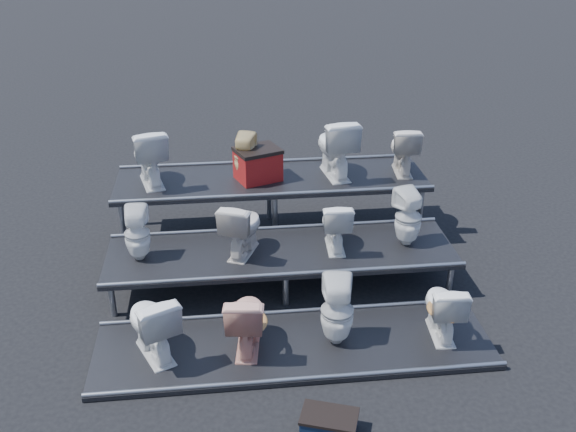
{
  "coord_description": "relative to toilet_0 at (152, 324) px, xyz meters",
  "views": [
    {
      "loc": [
        -0.67,
        -6.71,
        4.35
      ],
      "look_at": [
        0.09,
        0.1,
        0.87
      ],
      "focal_mm": 40.0,
      "sensor_mm": 36.0,
      "label": 1
    }
  ],
  "objects": [
    {
      "name": "toilet_7",
      "position": [
        3.01,
        1.3,
        0.38
      ],
      "size": [
        0.4,
        0.4,
        0.72
      ],
      "primitive_type": "imported",
      "rotation": [
        0.0,
        0.0,
        3.4
      ],
      "color": "white",
      "rests_on": "tier_mid"
    },
    {
      "name": "toilet_2",
      "position": [
        1.91,
        0.0,
        0.01
      ],
      "size": [
        0.39,
        0.4,
        0.77
      ],
      "primitive_type": "imported",
      "rotation": [
        0.0,
        0.0,
        3.02
      ],
      "color": "white",
      "rests_on": "tier_front"
    },
    {
      "name": "toilet_3",
      "position": [
        3.05,
        0.0,
        -0.04
      ],
      "size": [
        0.43,
        0.69,
        0.68
      ],
      "primitive_type": "imported",
      "rotation": [
        0.0,
        0.0,
        3.06
      ],
      "color": "white",
      "rests_on": "tier_front"
    },
    {
      "name": "toilet_8",
      "position": [
        -0.15,
        2.6,
        0.81
      ],
      "size": [
        0.61,
        0.85,
        0.78
      ],
      "primitive_type": "imported",
      "rotation": [
        0.0,
        0.0,
        3.39
      ],
      "color": "white",
      "rests_on": "tier_back"
    },
    {
      "name": "ground",
      "position": [
        1.46,
        1.3,
        -0.44
      ],
      "size": [
        80.0,
        80.0,
        0.0
      ],
      "primitive_type": "plane",
      "color": "black",
      "rests_on": "ground"
    },
    {
      "name": "toilet_1",
      "position": [
        0.96,
        0.0,
        -0.02
      ],
      "size": [
        0.49,
        0.75,
        0.72
      ],
      "primitive_type": "imported",
      "rotation": [
        0.0,
        0.0,
        3.01
      ],
      "color": "#DC9A84",
      "rests_on": "tier_front"
    },
    {
      "name": "red_crate",
      "position": [
        1.27,
        2.57,
        0.62
      ],
      "size": [
        0.67,
        0.6,
        0.39
      ],
      "primitive_type": "cube",
      "rotation": [
        0.0,
        0.0,
        0.37
      ],
      "color": "maroon",
      "rests_on": "tier_back"
    },
    {
      "name": "toilet_6",
      "position": [
        2.11,
        1.3,
        0.34
      ],
      "size": [
        0.39,
        0.64,
        0.64
      ],
      "primitive_type": "imported",
      "rotation": [
        0.0,
        0.0,
        3.09
      ],
      "color": "white",
      "rests_on": "tier_mid"
    },
    {
      "name": "tier_mid",
      "position": [
        1.46,
        1.3,
        -0.21
      ],
      "size": [
        4.2,
        1.2,
        0.46
      ],
      "primitive_type": "cube",
      "color": "black",
      "rests_on": "ground"
    },
    {
      "name": "toilet_11",
      "position": [
        3.27,
        2.6,
        0.76
      ],
      "size": [
        0.44,
        0.7,
        0.68
      ],
      "primitive_type": "imported",
      "rotation": [
        0.0,
        0.0,
        3.04
      ],
      "color": "beige",
      "rests_on": "tier_back"
    },
    {
      "name": "tier_front",
      "position": [
        1.46,
        0.0,
        -0.41
      ],
      "size": [
        4.2,
        1.2,
        0.06
      ],
      "primitive_type": "cube",
      "color": "black",
      "rests_on": "ground"
    },
    {
      "name": "tier_back",
      "position": [
        1.46,
        2.6,
        -0.01
      ],
      "size": [
        4.2,
        1.2,
        0.86
      ],
      "primitive_type": "cube",
      "color": "black",
      "rests_on": "ground"
    },
    {
      "name": "toilet_9",
      "position": [
        1.1,
        2.6,
        0.74
      ],
      "size": [
        0.37,
        0.38,
        0.64
      ],
      "primitive_type": "imported",
      "rotation": [
        0.0,
        0.0,
        2.79
      ],
      "color": "#E1C684",
      "rests_on": "tier_back"
    },
    {
      "name": "step_stool",
      "position": [
        1.63,
        -1.22,
        -0.35
      ],
      "size": [
        0.55,
        0.43,
        0.17
      ],
      "primitive_type": "cube",
      "rotation": [
        0.0,
        0.0,
        -0.34
      ],
      "color": "black",
      "rests_on": "ground"
    },
    {
      "name": "toilet_10",
      "position": [
        2.33,
        2.6,
        0.84
      ],
      "size": [
        0.57,
        0.87,
        0.83
      ],
      "primitive_type": "imported",
      "rotation": [
        0.0,
        0.0,
        3.27
      ],
      "color": "white",
      "rests_on": "tier_back"
    },
    {
      "name": "toilet_4",
      "position": [
        -0.23,
        1.3,
        0.35
      ],
      "size": [
        0.3,
        0.31,
        0.66
      ],
      "primitive_type": "imported",
      "rotation": [
        0.0,
        0.0,
        3.12
      ],
      "color": "white",
      "rests_on": "tier_mid"
    },
    {
      "name": "toilet_5",
      "position": [
        0.99,
        1.3,
        0.37
      ],
      "size": [
        0.62,
        0.77,
        0.69
      ],
      "primitive_type": "imported",
      "rotation": [
        0.0,
        0.0,
        2.73
      ],
      "color": "beige",
      "rests_on": "tier_mid"
    },
    {
      "name": "toilet_0",
      "position": [
        0.0,
        0.0,
        0.0
      ],
      "size": [
        0.69,
        0.85,
        0.76
      ],
      "primitive_type": "imported",
      "rotation": [
        0.0,
        0.0,
        3.58
      ],
      "color": "white",
      "rests_on": "tier_front"
    }
  ]
}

